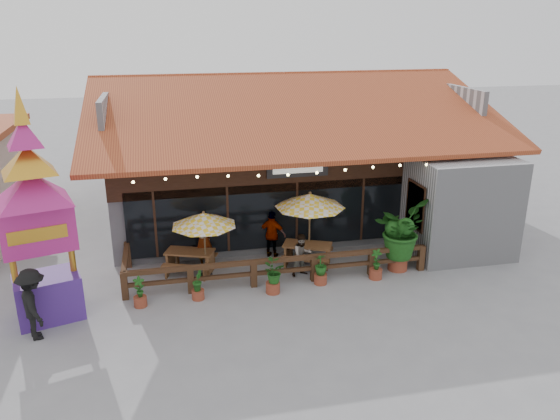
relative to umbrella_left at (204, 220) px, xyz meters
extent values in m
plane|color=gray|center=(3.93, -0.60, -2.01)|extent=(100.00, 100.00, 0.00)
cube|color=#ADADB2|center=(3.93, 6.40, -0.01)|extent=(14.00, 10.00, 4.00)
cube|color=#351D10|center=(2.43, 1.32, 1.19)|extent=(11.00, 0.16, 1.60)
cube|color=black|center=(2.43, 1.30, -0.51)|extent=(10.00, 0.12, 2.40)
cube|color=#E6C167|center=(2.43, 1.50, -0.51)|extent=(9.80, 0.05, 2.20)
cube|color=#ADADB2|center=(9.18, 0.05, -0.21)|extent=(3.50, 2.70, 3.60)
cube|color=red|center=(7.37, -0.10, -0.01)|extent=(0.06, 1.20, 1.50)
cube|color=#351D10|center=(7.36, -0.10, -0.01)|extent=(0.04, 1.34, 1.64)
cube|color=#AD4D27|center=(3.93, 2.90, 2.89)|extent=(15.50, 7.05, 2.37)
cube|color=#AD4D27|center=(3.93, 9.90, 2.89)|extent=(15.50, 7.05, 2.37)
cube|color=#AD4D27|center=(3.93, 6.40, 4.01)|extent=(15.50, 0.30, 0.12)
cube|color=#ADADB2|center=(-3.07, 6.40, 2.69)|extent=(0.20, 9.00, 1.80)
cube|color=#ADADB2|center=(10.93, 6.40, 2.69)|extent=(0.20, 9.00, 1.80)
cube|color=black|center=(3.43, 1.20, 1.19)|extent=(2.20, 0.10, 0.55)
cube|color=silver|center=(3.43, 1.14, 1.19)|extent=(1.80, 0.02, 0.25)
cube|color=#351D10|center=(-1.57, 1.26, -0.51)|extent=(0.08, 0.08, 2.40)
cube|color=#351D10|center=(0.93, 1.26, -0.51)|extent=(0.08, 0.08, 2.40)
cube|color=#351D10|center=(3.43, 1.26, -0.51)|extent=(0.08, 0.08, 2.40)
cube|color=#351D10|center=(5.93, 1.26, -0.51)|extent=(0.08, 0.08, 2.40)
sphere|color=#FFEC8C|center=(-2.07, -0.52, 1.54)|extent=(0.09, 0.09, 0.09)
sphere|color=#FFEC8C|center=(-1.12, -0.52, 1.58)|extent=(0.09, 0.09, 0.09)
sphere|color=#FFEC8C|center=(-0.17, -0.52, 1.59)|extent=(0.09, 0.09, 0.09)
sphere|color=#FFEC8C|center=(0.78, -0.52, 1.56)|extent=(0.09, 0.09, 0.09)
sphere|color=#FFEC8C|center=(1.73, -0.52, 1.52)|extent=(0.09, 0.09, 0.09)
sphere|color=#FFEC8C|center=(2.68, -0.52, 1.49)|extent=(0.09, 0.09, 0.09)
sphere|color=#FFEC8C|center=(3.63, -0.52, 1.50)|extent=(0.09, 0.09, 0.09)
sphere|color=#FFEC8C|center=(4.58, -0.52, 1.54)|extent=(0.09, 0.09, 0.09)
sphere|color=#FFEC8C|center=(5.53, -0.52, 1.58)|extent=(0.09, 0.09, 0.09)
sphere|color=#FFEC8C|center=(6.48, -0.52, 1.59)|extent=(0.09, 0.09, 0.09)
sphere|color=#FFEC8C|center=(7.43, -0.52, 1.56)|extent=(0.09, 0.09, 0.09)
cube|color=#402B17|center=(-2.57, -1.10, -1.56)|extent=(0.20, 0.20, 0.90)
cube|color=#402B17|center=(-0.57, -1.10, -1.56)|extent=(0.20, 0.20, 0.90)
cube|color=#402B17|center=(1.43, -1.10, -1.56)|extent=(0.20, 0.20, 0.90)
cube|color=#402B17|center=(3.43, -1.10, -1.56)|extent=(0.20, 0.20, 0.90)
cube|color=#402B17|center=(5.43, -1.10, -1.56)|extent=(0.20, 0.20, 0.90)
cube|color=#402B17|center=(7.23, -1.10, -1.56)|extent=(0.20, 0.20, 0.90)
cube|color=#402B17|center=(2.33, -1.10, -1.16)|extent=(9.80, 0.16, 0.14)
cube|color=#402B17|center=(2.33, -1.10, -1.56)|extent=(9.80, 0.12, 0.12)
cube|color=#402B17|center=(-2.57, 0.15, -1.16)|extent=(0.16, 2.50, 0.14)
cube|color=#402B17|center=(-2.57, 1.30, -1.56)|extent=(0.20, 0.20, 0.90)
cylinder|color=brown|center=(0.00, 0.00, -0.93)|extent=(0.06, 0.06, 2.17)
cone|color=yellow|center=(0.00, 0.00, 0.01)|extent=(2.73, 2.73, 0.42)
sphere|color=brown|center=(0.00, 0.00, 0.25)|extent=(0.09, 0.09, 0.09)
cylinder|color=black|center=(0.00, 0.00, -1.98)|extent=(0.41, 0.41, 0.06)
cylinder|color=brown|center=(3.67, 0.39, -0.79)|extent=(0.06, 0.06, 2.45)
cone|color=yellow|center=(3.67, 0.39, 0.28)|extent=(3.08, 3.08, 0.48)
sphere|color=brown|center=(3.67, 0.39, 0.54)|extent=(0.11, 0.11, 0.11)
cylinder|color=black|center=(3.67, 0.39, -1.98)|extent=(0.47, 0.47, 0.06)
cube|color=brown|center=(-0.49, 0.44, -1.27)|extent=(1.76, 1.27, 0.06)
cube|color=brown|center=(-1.15, 0.68, -1.64)|extent=(0.32, 0.68, 0.74)
cube|color=brown|center=(0.16, 0.19, -1.64)|extent=(0.32, 0.68, 0.74)
cube|color=brown|center=(-0.69, -0.08, -1.57)|extent=(1.60, 0.83, 0.05)
cube|color=brown|center=(-0.30, 0.95, -1.57)|extent=(1.60, 0.83, 0.05)
cube|color=brown|center=(3.54, 0.12, -1.25)|extent=(1.83, 1.38, 0.06)
cube|color=brown|center=(2.87, 0.41, -1.63)|extent=(0.37, 0.69, 0.76)
cube|color=brown|center=(4.20, -0.18, -1.63)|extent=(0.37, 0.69, 0.76)
cube|color=brown|center=(3.30, -0.40, -1.56)|extent=(1.63, 0.94, 0.05)
cube|color=brown|center=(3.77, 0.64, -1.56)|extent=(1.63, 0.94, 0.05)
cube|color=#44217B|center=(-4.61, -1.74, -1.36)|extent=(2.04, 1.75, 1.30)
cube|color=#B12075|center=(-4.61, -1.74, 0.59)|extent=(1.95, 0.82, 1.30)
cube|color=orange|center=(-4.61, -1.90, 0.59)|extent=(1.47, 0.47, 0.38)
cylinder|color=orange|center=(-5.37, -1.74, 0.38)|extent=(0.17, 0.17, 2.17)
cylinder|color=orange|center=(-3.85, -1.74, 0.38)|extent=(0.17, 0.17, 2.17)
pyramid|color=#B12075|center=(-4.61, -1.74, 2.33)|extent=(3.24, 3.24, 0.87)
pyramid|color=orange|center=(-4.61, -1.74, 3.04)|extent=(2.30, 2.30, 0.76)
pyramid|color=#B12075|center=(-4.61, -1.74, 3.74)|extent=(1.49, 1.49, 0.76)
pyramid|color=orange|center=(-4.61, -1.74, 4.56)|extent=(0.68, 0.68, 0.98)
cylinder|color=brown|center=(6.48, -0.89, -1.77)|extent=(0.66, 0.66, 0.49)
imported|color=#195418|center=(6.48, -0.89, -0.53)|extent=(2.36, 2.37, 1.99)
sphere|color=#195418|center=(6.64, -1.00, -0.91)|extent=(0.66, 0.66, 0.66)
sphere|color=#195418|center=(6.34, -0.74, -0.68)|extent=(0.58, 0.58, 0.58)
imported|color=#351D10|center=(0.02, 0.78, -1.02)|extent=(0.86, 0.81, 1.98)
imported|color=#351D10|center=(3.15, -0.61, -1.28)|extent=(0.83, 0.72, 1.46)
imported|color=#351D10|center=(2.49, 1.08, -1.15)|extent=(1.09, 0.89, 1.73)
imported|color=black|center=(-4.78, -2.82, -1.01)|extent=(1.16, 1.47, 2.00)
cylinder|color=brown|center=(-2.11, -1.65, -1.86)|extent=(0.39, 0.39, 0.31)
imported|color=#195418|center=(-2.11, -1.65, -1.38)|extent=(0.35, 0.25, 0.65)
cylinder|color=brown|center=(-0.39, -1.57, -1.86)|extent=(0.38, 0.38, 0.31)
imported|color=#195418|center=(-0.39, -1.57, -1.39)|extent=(0.39, 0.43, 0.63)
cylinder|color=brown|center=(1.94, -1.66, -1.83)|extent=(0.44, 0.44, 0.35)
imported|color=#195418|center=(1.94, -1.66, -1.29)|extent=(0.87, 0.86, 0.73)
cylinder|color=brown|center=(3.58, -1.37, -1.84)|extent=(0.42, 0.42, 0.34)
imported|color=#195418|center=(3.58, -1.37, -1.33)|extent=(0.50, 0.50, 0.70)
cylinder|color=brown|center=(5.48, -1.40, -1.84)|extent=(0.43, 0.43, 0.34)
imported|color=#195418|center=(5.48, -1.40, -1.32)|extent=(0.41, 0.45, 0.71)
camera|label=1|loc=(-1.14, -16.74, 6.04)|focal=35.00mm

